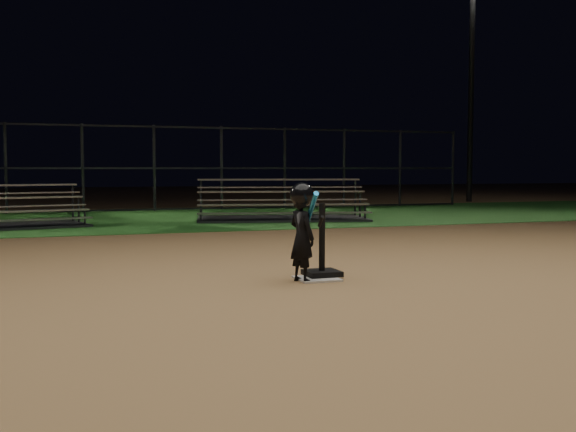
{
  "coord_description": "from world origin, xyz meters",
  "views": [
    {
      "loc": [
        -2.76,
        -7.05,
        1.25
      ],
      "look_at": [
        0.0,
        1.0,
        0.65
      ],
      "focal_mm": 42.59,
      "sensor_mm": 36.0,
      "label": 1
    }
  ],
  "objects_px": {
    "child_batter": "(302,229)",
    "light_pole_right": "(472,68)",
    "batting_tee": "(322,262)",
    "bleacher_right": "(282,212)",
    "home_plate": "(317,279)"
  },
  "relations": [
    {
      "from": "bleacher_right",
      "to": "light_pole_right",
      "type": "height_order",
      "value": "light_pole_right"
    },
    {
      "from": "child_batter",
      "to": "light_pole_right",
      "type": "xyz_separation_m",
      "value": [
        12.21,
        15.02,
        4.37
      ]
    },
    {
      "from": "batting_tee",
      "to": "home_plate",
      "type": "bearing_deg",
      "value": -131.81
    },
    {
      "from": "child_batter",
      "to": "bleacher_right",
      "type": "distance_m",
      "value": 9.0
    },
    {
      "from": "batting_tee",
      "to": "bleacher_right",
      "type": "height_order",
      "value": "bleacher_right"
    },
    {
      "from": "home_plate",
      "to": "bleacher_right",
      "type": "distance_m",
      "value": 8.86
    },
    {
      "from": "batting_tee",
      "to": "light_pole_right",
      "type": "relative_size",
      "value": 0.1
    },
    {
      "from": "bleacher_right",
      "to": "home_plate",
      "type": "bearing_deg",
      "value": -93.51
    },
    {
      "from": "child_batter",
      "to": "bleacher_right",
      "type": "height_order",
      "value": "child_batter"
    },
    {
      "from": "light_pole_right",
      "to": "bleacher_right",
      "type": "bearing_deg",
      "value": -146.18
    },
    {
      "from": "child_batter",
      "to": "light_pole_right",
      "type": "bearing_deg",
      "value": -57.8
    },
    {
      "from": "bleacher_right",
      "to": "light_pole_right",
      "type": "xyz_separation_m",
      "value": [
        9.58,
        6.42,
        4.74
      ]
    },
    {
      "from": "batting_tee",
      "to": "light_pole_right",
      "type": "bearing_deg",
      "value": 51.26
    },
    {
      "from": "batting_tee",
      "to": "child_batter",
      "type": "height_order",
      "value": "child_batter"
    },
    {
      "from": "child_batter",
      "to": "light_pole_right",
      "type": "height_order",
      "value": "light_pole_right"
    }
  ]
}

